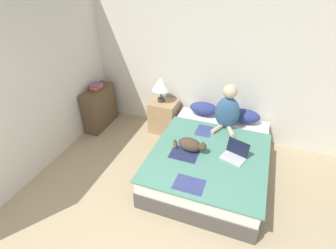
{
  "coord_description": "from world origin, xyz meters",
  "views": [
    {
      "loc": [
        0.86,
        -0.93,
        2.86
      ],
      "look_at": [
        -0.24,
        2.01,
        0.83
      ],
      "focal_mm": 28.0,
      "sensor_mm": 36.0,
      "label": 1
    }
  ],
  "objects_px": {
    "cat_tabby": "(191,145)",
    "book_stack_top": "(96,86)",
    "laptop_open": "(235,155)",
    "bookshelf": "(99,108)",
    "pillow_far": "(245,116)",
    "person_sitting": "(228,110)",
    "table_lamp": "(161,84)",
    "nightstand": "(164,116)",
    "bed": "(210,160)",
    "pillow_near": "(204,109)"
  },
  "relations": [
    {
      "from": "bed",
      "to": "pillow_far",
      "type": "xyz_separation_m",
      "value": [
        0.35,
        0.9,
        0.35
      ]
    },
    {
      "from": "person_sitting",
      "to": "book_stack_top",
      "type": "xyz_separation_m",
      "value": [
        -2.4,
        -0.03,
        0.03
      ]
    },
    {
      "from": "nightstand",
      "to": "table_lamp",
      "type": "distance_m",
      "value": 0.64
    },
    {
      "from": "table_lamp",
      "to": "cat_tabby",
      "type": "bearing_deg",
      "value": -49.78
    },
    {
      "from": "bed",
      "to": "book_stack_top",
      "type": "xyz_separation_m",
      "value": [
        -2.32,
        0.56,
        0.6
      ]
    },
    {
      "from": "bed",
      "to": "pillow_near",
      "type": "relative_size",
      "value": 4.25
    },
    {
      "from": "pillow_far",
      "to": "laptop_open",
      "type": "xyz_separation_m",
      "value": [
        -0.01,
        -1.02,
        -0.06
      ]
    },
    {
      "from": "person_sitting",
      "to": "cat_tabby",
      "type": "bearing_deg",
      "value": -114.95
    },
    {
      "from": "pillow_far",
      "to": "cat_tabby",
      "type": "bearing_deg",
      "value": -120.18
    },
    {
      "from": "pillow_far",
      "to": "nightstand",
      "type": "relative_size",
      "value": 0.82
    },
    {
      "from": "pillow_near",
      "to": "table_lamp",
      "type": "bearing_deg",
      "value": -176.25
    },
    {
      "from": "cat_tabby",
      "to": "pillow_far",
      "type": "bearing_deg",
      "value": 66.01
    },
    {
      "from": "nightstand",
      "to": "laptop_open",
      "type": "bearing_deg",
      "value": -33.8
    },
    {
      "from": "pillow_near",
      "to": "bed",
      "type": "bearing_deg",
      "value": -68.53
    },
    {
      "from": "pillow_near",
      "to": "laptop_open",
      "type": "relative_size",
      "value": 1.3
    },
    {
      "from": "nightstand",
      "to": "bookshelf",
      "type": "relative_size",
      "value": 0.77
    },
    {
      "from": "nightstand",
      "to": "cat_tabby",
      "type": "bearing_deg",
      "value": -51.31
    },
    {
      "from": "pillow_near",
      "to": "person_sitting",
      "type": "bearing_deg",
      "value": -34.42
    },
    {
      "from": "person_sitting",
      "to": "table_lamp",
      "type": "xyz_separation_m",
      "value": [
        -1.23,
        0.25,
        0.14
      ]
    },
    {
      "from": "bed",
      "to": "pillow_far",
      "type": "height_order",
      "value": "pillow_far"
    },
    {
      "from": "table_lamp",
      "to": "nightstand",
      "type": "bearing_deg",
      "value": -4.85
    },
    {
      "from": "laptop_open",
      "to": "nightstand",
      "type": "relative_size",
      "value": 0.63
    },
    {
      "from": "cat_tabby",
      "to": "pillow_near",
      "type": "bearing_deg",
      "value": 100.41
    },
    {
      "from": "person_sitting",
      "to": "pillow_near",
      "type": "bearing_deg",
      "value": 145.58
    },
    {
      "from": "person_sitting",
      "to": "laptop_open",
      "type": "xyz_separation_m",
      "value": [
        0.25,
        -0.72,
        -0.28
      ]
    },
    {
      "from": "laptop_open",
      "to": "nightstand",
      "type": "bearing_deg",
      "value": 164.76
    },
    {
      "from": "pillow_near",
      "to": "table_lamp",
      "type": "relative_size",
      "value": 1.06
    },
    {
      "from": "pillow_far",
      "to": "book_stack_top",
      "type": "xyz_separation_m",
      "value": [
        -2.67,
        -0.34,
        0.25
      ]
    },
    {
      "from": "laptop_open",
      "to": "nightstand",
      "type": "height_order",
      "value": "laptop_open"
    },
    {
      "from": "bed",
      "to": "person_sitting",
      "type": "bearing_deg",
      "value": 81.62
    },
    {
      "from": "pillow_near",
      "to": "cat_tabby",
      "type": "bearing_deg",
      "value": -85.78
    },
    {
      "from": "bed",
      "to": "table_lamp",
      "type": "xyz_separation_m",
      "value": [
        -1.14,
        0.85,
        0.71
      ]
    },
    {
      "from": "pillow_far",
      "to": "table_lamp",
      "type": "distance_m",
      "value": 1.54
    },
    {
      "from": "table_lamp",
      "to": "bookshelf",
      "type": "relative_size",
      "value": 0.6
    },
    {
      "from": "cat_tabby",
      "to": "book_stack_top",
      "type": "distance_m",
      "value": 2.19
    },
    {
      "from": "pillow_far",
      "to": "person_sitting",
      "type": "xyz_separation_m",
      "value": [
        -0.27,
        -0.3,
        0.22
      ]
    },
    {
      "from": "pillow_near",
      "to": "pillow_far",
      "type": "bearing_deg",
      "value": 0.0
    },
    {
      "from": "nightstand",
      "to": "bookshelf",
      "type": "distance_m",
      "value": 1.25
    },
    {
      "from": "laptop_open",
      "to": "bookshelf",
      "type": "height_order",
      "value": "bookshelf"
    },
    {
      "from": "bed",
      "to": "bookshelf",
      "type": "distance_m",
      "value": 2.38
    },
    {
      "from": "bed",
      "to": "book_stack_top",
      "type": "height_order",
      "value": "book_stack_top"
    },
    {
      "from": "person_sitting",
      "to": "laptop_open",
      "type": "relative_size",
      "value": 1.99
    },
    {
      "from": "pillow_near",
      "to": "person_sitting",
      "type": "distance_m",
      "value": 0.58
    },
    {
      "from": "pillow_near",
      "to": "person_sitting",
      "type": "relative_size",
      "value": 0.65
    },
    {
      "from": "cat_tabby",
      "to": "table_lamp",
      "type": "height_order",
      "value": "table_lamp"
    },
    {
      "from": "bed",
      "to": "pillow_near",
      "type": "height_order",
      "value": "pillow_near"
    },
    {
      "from": "bed",
      "to": "pillow_far",
      "type": "relative_size",
      "value": 4.25
    },
    {
      "from": "pillow_near",
      "to": "table_lamp",
      "type": "height_order",
      "value": "table_lamp"
    },
    {
      "from": "pillow_near",
      "to": "book_stack_top",
      "type": "distance_m",
      "value": 2.01
    },
    {
      "from": "cat_tabby",
      "to": "table_lamp",
      "type": "bearing_deg",
      "value": 136.41
    }
  ]
}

